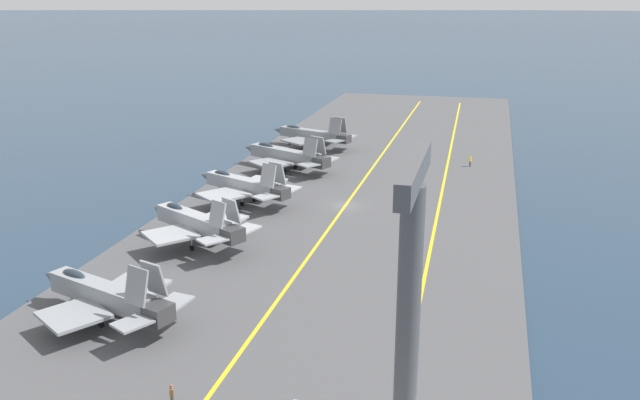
{
  "coord_description": "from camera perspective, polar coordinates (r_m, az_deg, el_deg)",
  "views": [
    {
      "loc": [
        -83.09,
        -17.63,
        27.47
      ],
      "look_at": [
        -6.22,
        1.87,
        2.9
      ],
      "focal_mm": 38.0,
      "sensor_mm": 36.0,
      "label": 1
    }
  ],
  "objects": [
    {
      "name": "ground_plane",
      "position": [
        89.27,
        2.14,
        -0.72
      ],
      "size": [
        2000.0,
        2000.0,
        0.0
      ],
      "primitive_type": "plane",
      "color": "#23384C"
    },
    {
      "name": "carrier_deck",
      "position": [
        89.21,
        2.15,
        -0.6
      ],
      "size": [
        200.97,
        43.83,
        0.4
      ],
      "primitive_type": "cube",
      "color": "#4C4C4F",
      "rests_on": "ground"
    },
    {
      "name": "deck_stripe_foul_line",
      "position": [
        87.56,
        9.88,
        -1.06
      ],
      "size": [
        180.84,
        4.38,
        0.01
      ],
      "primitive_type": "cube",
      "rotation": [
        0.0,
        0.0,
        0.02
      ],
      "color": "yellow",
      "rests_on": "carrier_deck"
    },
    {
      "name": "deck_stripe_centerline",
      "position": [
        89.15,
        2.15,
        -0.47
      ],
      "size": [
        180.88,
        0.36,
        0.01
      ],
      "primitive_type": "cube",
      "color": "yellow",
      "rests_on": "carrier_deck"
    },
    {
      "name": "parked_jet_nearest",
      "position": [
        61.0,
        -17.72,
        -7.56
      ],
      "size": [
        11.96,
        15.75,
        6.25
      ],
      "color": "gray",
      "rests_on": "carrier_deck"
    },
    {
      "name": "parked_jet_second",
      "position": [
        75.62,
        -10.47,
        -1.82
      ],
      "size": [
        12.42,
        14.97,
        6.36
      ],
      "color": "#9EA3A8",
      "rests_on": "carrier_deck"
    },
    {
      "name": "parked_jet_third",
      "position": [
        90.07,
        -6.47,
        1.29
      ],
      "size": [
        13.57,
        15.73,
        6.29
      ],
      "color": "#9EA3A8",
      "rests_on": "carrier_deck"
    },
    {
      "name": "parked_jet_fourth",
      "position": [
        106.68,
        -2.94,
        3.8
      ],
      "size": [
        12.82,
        17.23,
        6.01
      ],
      "color": "gray",
      "rests_on": "carrier_deck"
    },
    {
      "name": "parked_jet_fifth",
      "position": [
        121.94,
        -0.69,
        5.53
      ],
      "size": [
        12.7,
        16.47,
        6.02
      ],
      "color": "gray",
      "rests_on": "carrier_deck"
    },
    {
      "name": "crew_brown_vest",
      "position": [
        48.66,
        -12.37,
        -15.71
      ],
      "size": [
        0.45,
        0.38,
        1.72
      ],
      "color": "#4C473D",
      "rests_on": "carrier_deck"
    },
    {
      "name": "crew_yellow_vest",
      "position": [
        111.43,
        12.54,
        3.25
      ],
      "size": [
        0.45,
        0.45,
        1.77
      ],
      "color": "#4C473D",
      "rests_on": "carrier_deck"
    }
  ]
}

